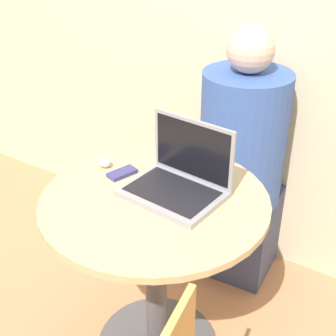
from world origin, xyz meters
TOP-DOWN VIEW (x-y plane):
  - round_table at (0.00, 0.00)m, footprint 0.79×0.79m
  - laptop at (0.05, 0.08)m, footprint 0.35×0.27m
  - cell_phone at (-0.19, 0.06)m, footprint 0.08×0.12m
  - computer_mouse at (-0.28, 0.07)m, footprint 0.06×0.04m
  - person_seated at (0.05, 0.67)m, footprint 0.40×0.60m

SIDE VIEW (x-z plane):
  - person_seated at x=0.05m, z-range -0.11..1.11m
  - round_table at x=0.00m, z-range 0.15..0.90m
  - cell_phone at x=-0.19m, z-range 0.74..0.76m
  - computer_mouse at x=-0.28m, z-range 0.74..0.78m
  - laptop at x=0.05m, z-range 0.67..0.92m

